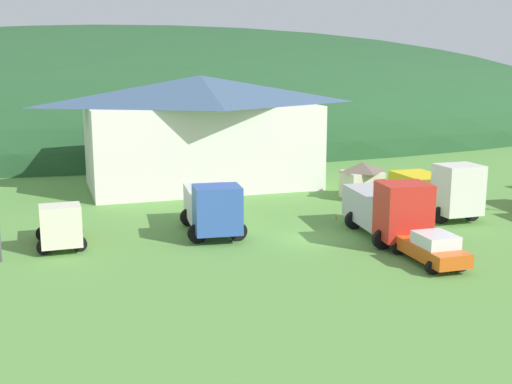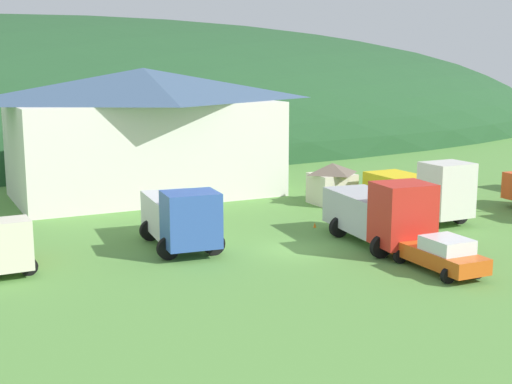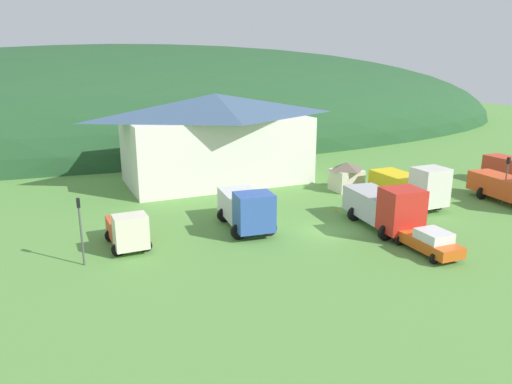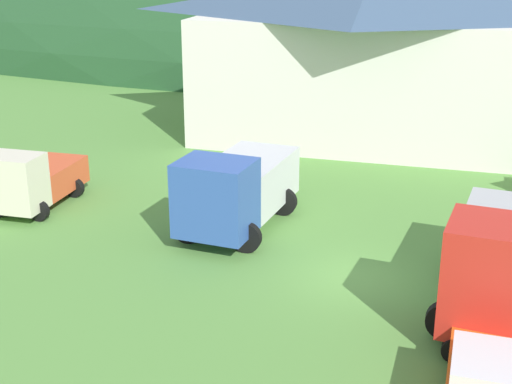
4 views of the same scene
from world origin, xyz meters
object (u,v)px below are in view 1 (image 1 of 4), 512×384
object	(u,v)px
flatbed_truck_yellow	(439,189)
traffic_cone_near_pickup	(336,220)
box_truck_blue	(212,206)
service_pickup_orange	(430,247)
depot_building	(201,130)
play_shed_cream	(362,180)
crane_truck_red	(388,209)
light_truck_cream	(60,225)

from	to	relation	value
flatbed_truck_yellow	traffic_cone_near_pickup	world-z (taller)	flatbed_truck_yellow
box_truck_blue	flatbed_truck_yellow	xyz separation A→B (m)	(15.38, -0.04, 0.10)
service_pickup_orange	traffic_cone_near_pickup	bearing A→B (deg)	-175.40
depot_building	flatbed_truck_yellow	xyz separation A→B (m)	(12.48, -14.79, -2.85)
box_truck_blue	service_pickup_orange	bearing A→B (deg)	50.42
flatbed_truck_yellow	traffic_cone_near_pickup	distance (m)	7.23
play_shed_cream	flatbed_truck_yellow	distance (m)	6.74
depot_building	flatbed_truck_yellow	bearing A→B (deg)	-49.83
service_pickup_orange	depot_building	bearing A→B (deg)	-164.30
box_truck_blue	traffic_cone_near_pickup	size ratio (longest dim) A/B	11.60
depot_building	service_pickup_orange	xyz separation A→B (m)	(6.08, -23.75, -3.77)
depot_building	flatbed_truck_yellow	distance (m)	19.56
play_shed_cream	box_truck_blue	world-z (taller)	box_truck_blue
crane_truck_red	flatbed_truck_yellow	bearing A→B (deg)	130.41
box_truck_blue	flatbed_truck_yellow	size ratio (longest dim) A/B	0.89
flatbed_truck_yellow	depot_building	bearing A→B (deg)	-139.80
depot_building	box_truck_blue	xyz separation A→B (m)	(-2.90, -14.75, -2.94)
play_shed_cream	depot_building	bearing A→B (deg)	140.04
box_truck_blue	traffic_cone_near_pickup	distance (m)	8.62
light_truck_cream	crane_truck_red	world-z (taller)	crane_truck_red
play_shed_cream	light_truck_cream	bearing A→B (deg)	-163.46
crane_truck_red	flatbed_truck_yellow	distance (m)	7.35
service_pickup_orange	play_shed_cream	bearing A→B (deg)	166.49
crane_truck_red	light_truck_cream	bearing A→B (deg)	-96.32
light_truck_cream	box_truck_blue	xyz separation A→B (m)	(8.62, 0.16, 0.42)
play_shed_cream	light_truck_cream	size ratio (longest dim) A/B	0.59
flatbed_truck_yellow	light_truck_cream	bearing A→B (deg)	-89.66
traffic_cone_near_pickup	crane_truck_red	bearing A→B (deg)	-80.05
play_shed_cream	flatbed_truck_yellow	bearing A→B (deg)	-69.52
light_truck_cream	flatbed_truck_yellow	world-z (taller)	flatbed_truck_yellow
light_truck_cream	service_pickup_orange	xyz separation A→B (m)	(17.60, -8.84, -0.41)
play_shed_cream	light_truck_cream	world-z (taller)	play_shed_cream
light_truck_cream	traffic_cone_near_pickup	xyz separation A→B (m)	(17.03, 1.01, -1.24)
depot_building	play_shed_cream	size ratio (longest dim) A/B	6.79
flatbed_truck_yellow	service_pickup_orange	xyz separation A→B (m)	(-6.40, -8.97, -0.92)
light_truck_cream	flatbed_truck_yellow	xyz separation A→B (m)	(24.00, 0.12, 0.51)
play_shed_cream	crane_truck_red	size ratio (longest dim) A/B	0.37
depot_building	flatbed_truck_yellow	size ratio (longest dim) A/B	2.54
light_truck_cream	play_shed_cream	bearing A→B (deg)	105.58
depot_building	traffic_cone_near_pickup	size ratio (longest dim) A/B	33.04
box_truck_blue	flatbed_truck_yellow	world-z (taller)	flatbed_truck_yellow
depot_building	light_truck_cream	bearing A→B (deg)	-127.69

